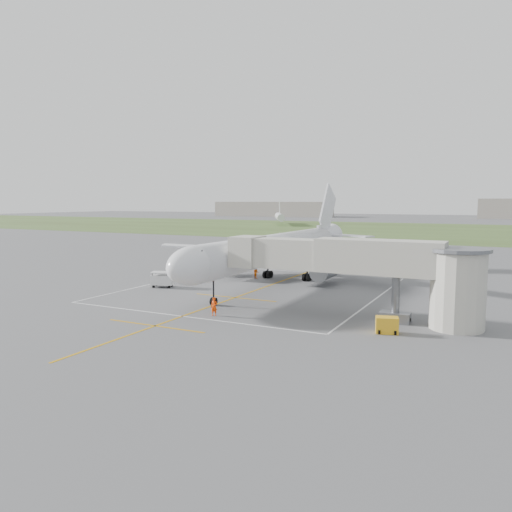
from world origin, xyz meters
The scene contains 11 objects.
ground centered at (0.00, 0.00, 0.00)m, with size 700.00×700.00×0.00m, color #4F4F51.
grass_strip centered at (0.00, 130.00, 0.01)m, with size 700.00×120.00×0.02m, color #3C4D21.
apron_markings centered at (0.00, -5.82, 0.01)m, with size 28.20×60.00×0.01m.
airliner centered at (0.00, 0.75, 4.39)m, with size 38.93×46.75×13.52m.
jet_bridge centered at (15.72, -13.50, 4.74)m, with size 23.40×5.00×7.20m.
gpu_unit centered at (18.15, -17.46, 0.65)m, with size 2.01×1.64×1.32m.
baggage_cart centered at (-11.28, -8.12, 0.97)m, with size 3.13×2.48×1.90m.
ramp_worker_nose centered at (2.50, -18.46, 0.87)m, with size 0.63×0.41×1.73m, color #FF4308.
ramp_worker_wing centered at (-4.16, 3.37, 0.82)m, with size 0.80×0.62×1.64m, color #EC5C07.
distant_hangars centered at (-16.15, 265.19, 5.17)m, with size 345.00×49.00×12.00m.
distant_aircraft centered at (7.67, 159.66, 3.59)m, with size 163.20×54.03×8.85m.
Camera 1 is at (26.38, -57.20, 10.59)m, focal length 35.00 mm.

